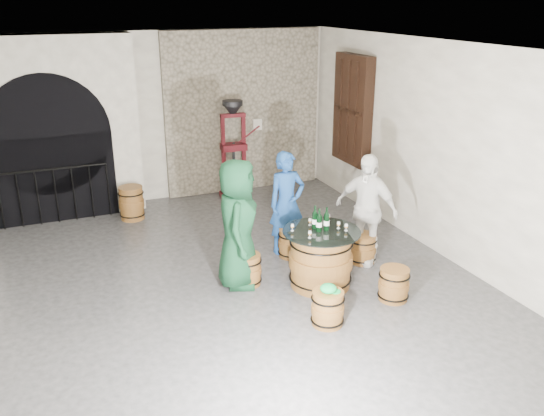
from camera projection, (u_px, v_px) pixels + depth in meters
name	position (u px, v px, depth m)	size (l,w,h in m)	color
ground	(220.00, 287.00, 7.96)	(8.00, 8.00, 0.00)	#313134
wall_back	(153.00, 119.00, 10.87)	(8.00, 8.00, 0.00)	silver
wall_front	(392.00, 336.00, 3.94)	(8.00, 8.00, 0.00)	silver
wall_right	(439.00, 150.00, 8.66)	(8.00, 8.00, 0.00)	silver
ceiling	(212.00, 48.00, 6.85)	(8.00, 8.00, 0.00)	beige
stone_facing_panel	(244.00, 112.00, 11.46)	(3.20, 0.12, 3.18)	gray
arched_opening	(47.00, 131.00, 9.96)	(3.10, 0.60, 3.19)	silver
shuttered_window	(352.00, 110.00, 10.63)	(0.23, 1.10, 2.00)	black
barrel_table	(321.00, 259.00, 7.87)	(1.06, 1.06, 0.82)	brown
barrel_stool_left	(247.00, 270.00, 7.97)	(0.42, 0.42, 0.45)	brown
barrel_stool_far	(291.00, 243.00, 8.83)	(0.42, 0.42, 0.45)	brown
barrel_stool_right	(363.00, 248.00, 8.64)	(0.42, 0.42, 0.45)	brown
barrel_stool_near_right	(394.00, 284.00, 7.56)	(0.42, 0.42, 0.45)	brown
barrel_stool_near_left	(328.00, 308.00, 6.98)	(0.42, 0.42, 0.45)	brown
green_cap	(329.00, 289.00, 6.89)	(0.25, 0.20, 0.11)	#0D9841
person_green	(238.00, 224.00, 7.74)	(0.88, 0.57, 1.80)	#0F3820
person_blue	(287.00, 203.00, 8.80)	(0.59, 0.39, 1.61)	navy
person_white	(366.00, 209.00, 8.44)	(0.98, 0.41, 1.68)	white
wine_bottle_left	(319.00, 222.00, 7.67)	(0.08, 0.08, 0.32)	black
wine_bottle_center	(327.00, 221.00, 7.73)	(0.08, 0.08, 0.32)	black
wine_bottle_right	(315.00, 219.00, 7.78)	(0.08, 0.08, 0.32)	black
tasting_glass_a	(310.00, 235.00, 7.49)	(0.05, 0.05, 0.10)	#A1621F
tasting_glass_b	(339.00, 225.00, 7.79)	(0.05, 0.05, 0.10)	#A1621F
tasting_glass_c	(310.00, 222.00, 7.90)	(0.05, 0.05, 0.10)	#A1621F
tasting_glass_d	(328.00, 218.00, 8.06)	(0.05, 0.05, 0.10)	#A1621F
tasting_glass_e	(346.00, 227.00, 7.72)	(0.05, 0.05, 0.10)	#A1621F
tasting_glass_f	(292.00, 228.00, 7.72)	(0.05, 0.05, 0.10)	#A1621F
side_barrel	(132.00, 203.00, 10.28)	(0.46, 0.46, 0.61)	brown
corking_press	(234.00, 142.00, 11.08)	(0.80, 0.46, 1.93)	#490C14
control_box	(257.00, 124.00, 11.57)	(0.18, 0.10, 0.22)	silver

